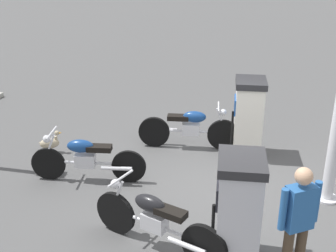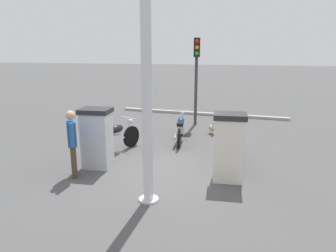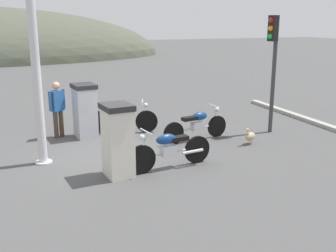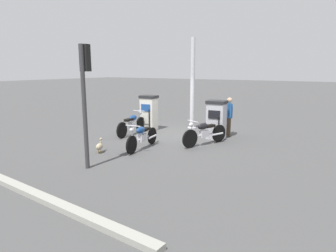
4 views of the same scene
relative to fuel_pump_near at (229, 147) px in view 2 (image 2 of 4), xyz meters
name	(u,v)px [view 2 (image 2 of 4)]	position (x,y,z in m)	size (l,w,h in m)	color
ground_plane	(164,166)	(0.44, 1.65, -0.81)	(120.00, 120.00, 0.00)	#4C4C4C
fuel_pump_near	(229,147)	(0.00, 0.00, 0.00)	(0.65, 0.77, 1.59)	silver
fuel_pump_far	(97,138)	(0.00, 3.31, -0.02)	(0.67, 0.80, 1.55)	silver
motorcycle_near_pump	(232,146)	(1.18, -0.04, -0.35)	(2.10, 0.56, 0.97)	black
motorcycle_far_pump	(115,138)	(1.13, 3.33, -0.34)	(2.04, 0.92, 0.97)	black
motorcycle_extra	(181,127)	(2.79, 1.71, -0.34)	(2.09, 0.56, 0.95)	black
attendant_person	(72,140)	(-0.73, 3.56, 0.12)	(0.53, 0.39, 1.62)	#473828
wandering_duck	(212,128)	(3.95, 0.79, -0.57)	(0.47, 0.34, 0.49)	tan
roadside_traffic_light	(196,66)	(5.17, 1.60, 1.55)	(0.39, 0.27, 3.43)	#38383A
canopy_support_pole	(147,102)	(-1.42, 1.48, 1.20)	(0.40, 0.40, 4.17)	silver
road_edge_kerb	(201,114)	(7.20, 1.65, -0.75)	(0.71, 7.86, 0.12)	#9E9E93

